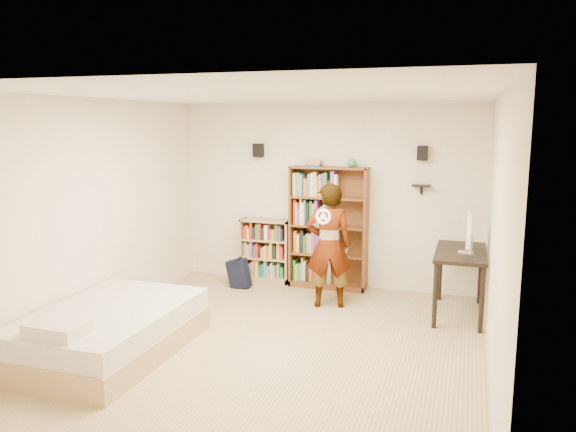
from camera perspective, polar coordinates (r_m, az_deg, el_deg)
name	(u,v)px	position (r m, az deg, el deg)	size (l,w,h in m)	color
ground	(271,346)	(6.31, -1.72, -13.02)	(4.50, 5.00, 0.01)	tan
room_shell	(270,186)	(5.87, -1.81, 3.07)	(4.52, 5.02, 2.71)	beige
crown_molding	(270,97)	(5.83, -1.86, 11.97)	(4.50, 5.00, 0.06)	silver
speaker_left	(258,150)	(8.46, -3.04, 6.69)	(0.14, 0.12, 0.20)	black
speaker_right	(422,153)	(7.92, 13.50, 6.24)	(0.14, 0.12, 0.20)	black
wall_shelf	(421,186)	(7.97, 13.38, 3.01)	(0.25, 0.16, 0.03)	black
tall_bookshelf	(328,228)	(8.20, 4.13, -1.22)	(1.13, 0.33, 1.78)	brown
low_bookshelf	(266,251)	(8.59, -2.28, -3.54)	(0.76, 0.29, 0.96)	tan
computer_desk	(459,283)	(7.43, 17.01, -6.53)	(0.61, 1.22, 0.83)	black
imac	(467,233)	(7.16, 17.69, -1.67)	(0.10, 0.50, 0.50)	white
daybed	(109,325)	(6.32, -17.68, -10.53)	(1.34, 2.06, 0.61)	silver
person	(329,245)	(7.37, 4.17, -2.99)	(0.60, 0.39, 1.65)	black
wii_wheel	(323,217)	(6.99, 3.60, -0.06)	(0.20, 0.20, 0.04)	white
navy_bag	(239,273)	(8.34, -5.02, -5.80)	(0.32, 0.21, 0.44)	black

